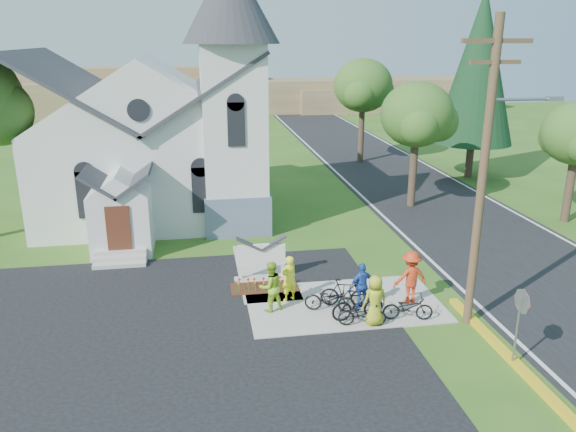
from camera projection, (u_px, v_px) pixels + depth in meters
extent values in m
plane|color=#2F5E1A|center=(306.00, 314.00, 19.77)|extent=(120.00, 120.00, 0.00)
cube|color=black|center=(90.00, 362.00, 16.80)|extent=(20.00, 16.00, 0.02)
cube|color=black|center=(416.00, 191.00, 35.41)|extent=(8.00, 90.00, 0.02)
cube|color=#A39F93|center=(344.00, 304.00, 20.46)|extent=(7.00, 4.00, 0.05)
cube|color=silver|center=(151.00, 169.00, 30.29)|extent=(11.00, 9.00, 5.00)
cube|color=slate|center=(236.00, 209.00, 28.31)|extent=(3.20, 3.20, 2.00)
cube|color=silver|center=(234.00, 140.00, 27.24)|extent=(3.00, 3.00, 9.00)
cube|color=silver|center=(122.00, 222.00, 25.11)|extent=(2.60, 2.40, 2.80)
cube|color=#522617|center=(118.00, 229.00, 23.93)|extent=(1.00, 0.10, 2.00)
cube|color=#A39F93|center=(262.00, 278.00, 22.57)|extent=(2.20, 0.40, 0.10)
cube|color=white|center=(240.00, 268.00, 22.29)|extent=(0.12, 0.12, 1.00)
cube|color=white|center=(283.00, 265.00, 22.55)|extent=(0.12, 0.12, 1.00)
cube|color=white|center=(261.00, 255.00, 22.27)|extent=(1.90, 0.14, 0.90)
cube|color=#3B2010|center=(265.00, 288.00, 21.73)|extent=(2.60, 1.10, 0.07)
cylinder|color=#483324|center=(482.00, 180.00, 17.65)|extent=(0.28, 0.28, 10.00)
cube|color=#483324|center=(497.00, 41.00, 16.37)|extent=(2.20, 0.14, 0.14)
cube|color=#483324|center=(495.00, 62.00, 16.55)|extent=(1.60, 0.12, 0.12)
cylinder|color=gray|center=(525.00, 99.00, 17.06)|extent=(2.20, 0.10, 0.10)
cube|color=gray|center=(555.00, 99.00, 17.21)|extent=(0.50, 0.22, 0.14)
cylinder|color=gray|center=(516.00, 333.00, 16.32)|extent=(0.07, 0.07, 2.20)
cylinder|color=#B21414|center=(522.00, 301.00, 16.03)|extent=(0.04, 0.76, 0.76)
cylinder|color=#36251D|center=(413.00, 172.00, 31.74)|extent=(0.44, 0.44, 4.05)
ellipsoid|color=#365D20|center=(417.00, 114.00, 30.76)|extent=(4.00, 4.00, 3.60)
cylinder|color=#36251D|center=(361.00, 133.00, 43.02)|extent=(0.44, 0.44, 4.50)
ellipsoid|color=#365D20|center=(363.00, 85.00, 41.93)|extent=(4.40, 4.40, 3.96)
cylinder|color=#36251D|center=(569.00, 188.00, 29.14)|extent=(0.44, 0.44, 3.60)
cylinder|color=#36251D|center=(469.00, 160.00, 38.64)|extent=(0.50, 0.50, 2.40)
cone|color=black|center=(479.00, 67.00, 36.74)|extent=(5.20, 5.20, 10.00)
cube|color=brown|center=(268.00, 96.00, 72.70)|extent=(60.00, 8.00, 4.00)
cube|color=brown|center=(143.00, 90.00, 71.85)|extent=(30.00, 6.00, 5.60)
cube|color=brown|center=(391.00, 99.00, 73.45)|extent=(25.00, 6.00, 3.00)
imported|color=#EDF81D|center=(289.00, 278.00, 20.42)|extent=(0.75, 0.64, 1.74)
imported|color=black|center=(330.00, 299.00, 19.72)|extent=(1.89, 1.15, 0.94)
imported|color=#90C424|center=(270.00, 286.00, 19.66)|extent=(1.09, 0.98, 1.84)
imported|color=black|center=(358.00, 304.00, 19.11)|extent=(1.93, 0.72, 1.13)
imported|color=#234FB0|center=(362.00, 285.00, 19.89)|extent=(1.06, 0.61, 1.70)
imported|color=black|center=(362.00, 314.00, 18.75)|extent=(1.69, 0.82, 0.85)
imported|color=red|center=(411.00, 277.00, 20.25)|extent=(1.34, 0.85, 1.97)
imported|color=black|center=(345.00, 293.00, 20.05)|extent=(1.82, 0.98, 1.05)
imported|color=#A9B421|center=(375.00, 300.00, 18.70)|extent=(0.94, 0.69, 1.77)
imported|color=black|center=(408.00, 308.00, 19.14)|extent=(1.79, 0.91, 0.89)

